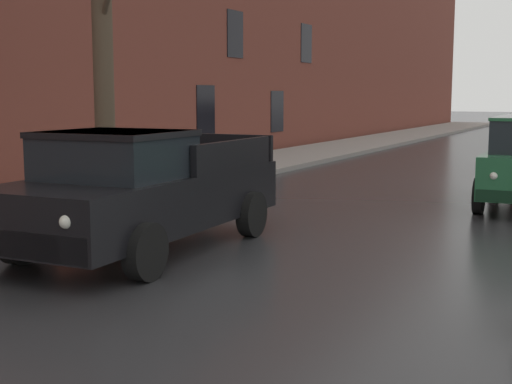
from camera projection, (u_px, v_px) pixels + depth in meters
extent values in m
cube|color=gray|center=(202.00, 174.00, 19.51)|extent=(3.23, 80.00, 0.14)
cube|color=black|center=(205.00, 110.00, 22.91)|extent=(0.08, 1.10, 1.60)
cube|color=black|center=(277.00, 111.00, 27.62)|extent=(0.08, 1.10, 1.60)
cube|color=black|center=(306.00, 43.00, 29.70)|extent=(0.08, 1.10, 1.60)
cube|color=black|center=(235.00, 34.00, 24.30)|extent=(0.08, 1.10, 1.60)
ellipsoid|color=white|center=(212.00, 175.00, 16.88)|extent=(2.45, 1.27, 0.68)
ellipsoid|color=white|center=(183.00, 175.00, 16.98)|extent=(0.80, 0.66, 0.66)
ellipsoid|color=white|center=(222.00, 176.00, 16.86)|extent=(0.74, 0.62, 0.62)
cylinder|color=#4C3D2D|center=(102.00, 12.00, 12.64)|extent=(0.37, 0.37, 7.43)
cube|color=black|center=(145.00, 199.00, 10.22)|extent=(2.17, 5.08, 0.76)
cube|color=black|center=(115.00, 155.00, 9.49)|extent=(1.79, 1.67, 0.64)
cube|color=black|center=(115.00, 134.00, 9.45)|extent=(1.83, 1.72, 0.08)
cube|color=black|center=(233.00, 155.00, 10.64)|extent=(0.20, 2.40, 0.44)
cube|color=black|center=(131.00, 151.00, 11.42)|extent=(0.20, 2.40, 0.44)
cube|color=black|center=(224.00, 147.00, 12.33)|extent=(1.86, 0.18, 0.44)
cube|color=#B7B7BC|center=(26.00, 245.00, 8.06)|extent=(1.86, 0.20, 0.32)
sphere|color=white|center=(66.00, 222.00, 7.71)|extent=(0.16, 0.16, 0.16)
cylinder|color=black|center=(145.00, 252.00, 8.51)|extent=(0.25, 0.73, 0.72)
cylinder|color=black|center=(19.00, 238.00, 9.34)|extent=(0.25, 0.73, 0.72)
cylinder|color=black|center=(252.00, 214.00, 11.20)|extent=(0.25, 0.73, 0.72)
cylinder|color=black|center=(146.00, 206.00, 12.03)|extent=(0.25, 0.73, 0.72)
cylinder|color=black|center=(479.00, 196.00, 13.36)|extent=(0.21, 0.69, 0.68)
cylinder|color=black|center=(495.00, 180.00, 15.76)|extent=(0.21, 0.69, 0.68)
sphere|color=silver|center=(494.00, 176.00, 12.44)|extent=(0.14, 0.14, 0.14)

